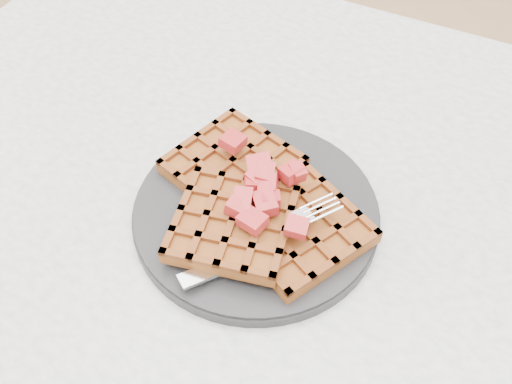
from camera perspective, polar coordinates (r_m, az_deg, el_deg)
table at (r=0.69m, az=7.61°, el=-9.36°), size 1.20×0.80×0.75m
plate at (r=0.59m, az=0.00°, el=-2.00°), size 0.25×0.25×0.02m
waffles at (r=0.57m, az=-0.16°, el=-1.09°), size 0.24×0.21×0.03m
strawberry_pile at (r=0.55m, az=0.00°, el=0.93°), size 0.15×0.15×0.02m
fork at (r=0.55m, az=1.73°, el=-5.06°), size 0.12×0.16×0.02m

